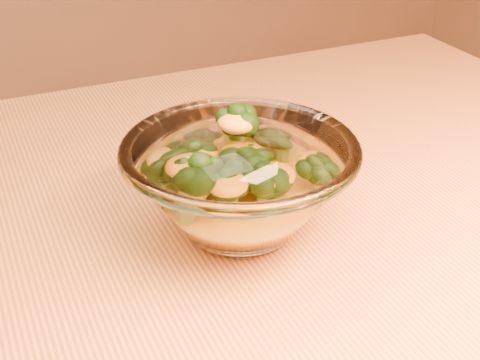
{
  "coord_description": "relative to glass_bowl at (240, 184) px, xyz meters",
  "views": [
    {
      "loc": [
        -0.09,
        -0.42,
        1.08
      ],
      "look_at": [
        0.11,
        0.02,
        0.8
      ],
      "focal_mm": 50.0,
      "sensor_mm": 36.0,
      "label": 1
    }
  ],
  "objects": [
    {
      "name": "glass_bowl",
      "position": [
        0.0,
        0.0,
        0.0
      ],
      "size": [
        0.2,
        0.2,
        0.09
      ],
      "color": "white",
      "rests_on": "table"
    },
    {
      "name": "cheese_sauce",
      "position": [
        0.0,
        0.0,
        -0.02
      ],
      "size": [
        0.11,
        0.11,
        0.03
      ],
      "primitive_type": "ellipsoid",
      "color": "orange",
      "rests_on": "glass_bowl"
    },
    {
      "name": "broccoli_heap",
      "position": [
        -0.01,
        0.01,
        0.01
      ],
      "size": [
        0.13,
        0.12,
        0.08
      ],
      "color": "black",
      "rests_on": "cheese_sauce"
    }
  ]
}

